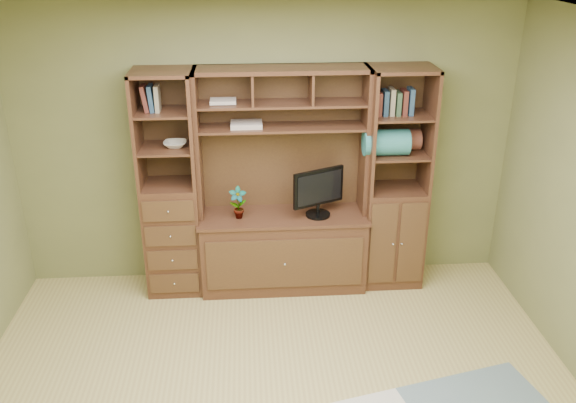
{
  "coord_description": "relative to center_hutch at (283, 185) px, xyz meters",
  "views": [
    {
      "loc": [
        -0.17,
        -3.26,
        3.08
      ],
      "look_at": [
        0.15,
        1.2,
        1.1
      ],
      "focal_mm": 38.0,
      "sensor_mm": 36.0,
      "label": 1
    }
  ],
  "objects": [
    {
      "name": "magazines",
      "position": [
        -0.31,
        0.09,
        0.54
      ],
      "size": [
        0.27,
        0.2,
        0.04
      ],
      "primitive_type": "cube",
      "color": "#C1B1A5",
      "rests_on": "center_hutch"
    },
    {
      "name": "blanket_teal",
      "position": [
        0.9,
        -0.01,
        0.38
      ],
      "size": [
        0.4,
        0.23,
        0.23
      ],
      "primitive_type": "cube",
      "color": "teal",
      "rests_on": "right_tower"
    },
    {
      "name": "orchid",
      "position": [
        -0.4,
        -0.03,
        -0.15
      ],
      "size": [
        0.16,
        0.11,
        0.3
      ],
      "primitive_type": "imported",
      "color": "#AB6739",
      "rests_on": "center_hutch"
    },
    {
      "name": "bowl",
      "position": [
        -0.93,
        0.04,
        0.39
      ],
      "size": [
        0.2,
        0.2,
        0.05
      ],
      "primitive_type": "imported",
      "color": "silver",
      "rests_on": "left_tower"
    },
    {
      "name": "left_tower",
      "position": [
        -1.0,
        0.04,
        0.0
      ],
      "size": [
        0.5,
        0.45,
        2.05
      ],
      "primitive_type": "cube",
      "color": "#472719",
      "rests_on": "ground"
    },
    {
      "name": "right_tower",
      "position": [
        1.02,
        0.04,
        0.0
      ],
      "size": [
        0.55,
        0.45,
        2.05
      ],
      "primitive_type": "cube",
      "color": "#472719",
      "rests_on": "ground"
    },
    {
      "name": "blanket_red",
      "position": [
        1.07,
        0.12,
        0.36
      ],
      "size": [
        0.34,
        0.19,
        0.19
      ],
      "primitive_type": "cube",
      "color": "brown",
      "rests_on": "right_tower"
    },
    {
      "name": "room",
      "position": [
        -0.14,
        -1.73,
        0.28
      ],
      "size": [
        4.6,
        4.1,
        2.64
      ],
      "color": "tan",
      "rests_on": "ground"
    },
    {
      "name": "center_hutch",
      "position": [
        0.0,
        0.0,
        0.0
      ],
      "size": [
        1.54,
        0.53,
        2.05
      ],
      "primitive_type": "cube",
      "color": "#472719",
      "rests_on": "ground"
    },
    {
      "name": "monitor",
      "position": [
        0.31,
        -0.03,
        0.01
      ],
      "size": [
        0.55,
        0.41,
        0.61
      ],
      "primitive_type": "cube",
      "rotation": [
        0.0,
        0.0,
        0.44
      ],
      "color": "black",
      "rests_on": "center_hutch"
    }
  ]
}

